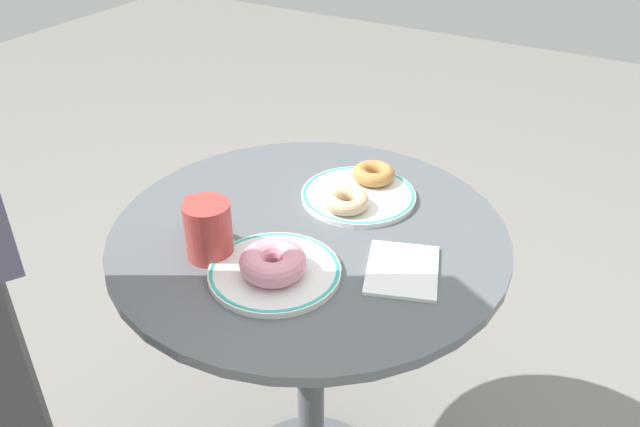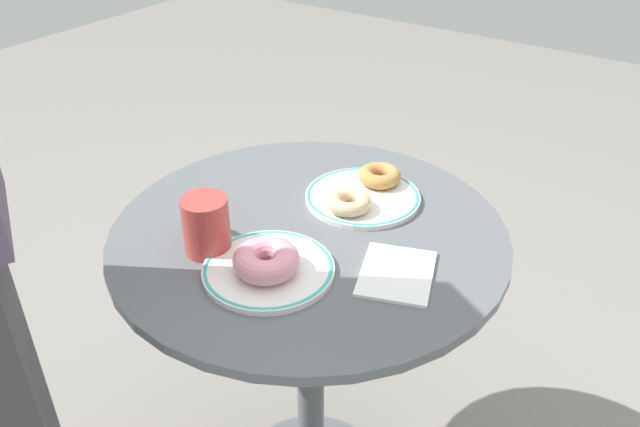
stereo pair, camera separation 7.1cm
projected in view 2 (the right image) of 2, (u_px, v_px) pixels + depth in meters
name	position (u px, v px, depth m)	size (l,w,h in m)	color
cafe_table	(310.00, 323.00, 1.23)	(0.69, 0.69, 0.71)	#565B60
plate_left	(268.00, 269.00, 1.01)	(0.21, 0.21, 0.01)	white
plate_right	(363.00, 197.00, 1.19)	(0.21, 0.21, 0.01)	white
donut_pink_frosted	(266.00, 260.00, 0.98)	(0.10, 0.10, 0.04)	pink
donut_old_fashioned	(380.00, 176.00, 1.22)	(0.08, 0.08, 0.03)	#BC7F42
donut_glazed	(349.00, 202.00, 1.14)	(0.08, 0.08, 0.03)	#E0B789
paper_napkin	(397.00, 274.00, 1.00)	(0.14, 0.11, 0.01)	white
coffee_mug	(205.00, 224.00, 1.04)	(0.08, 0.11, 0.10)	#B73D38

